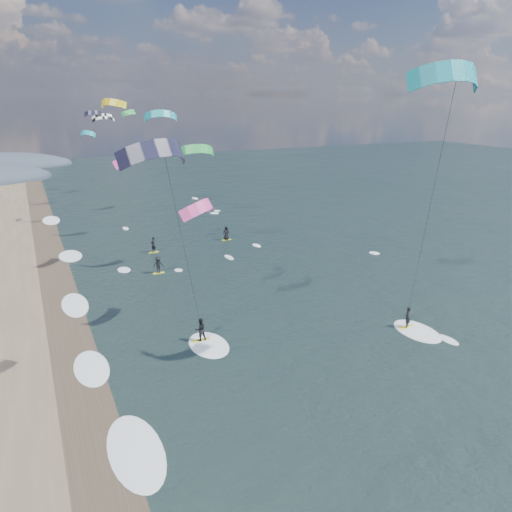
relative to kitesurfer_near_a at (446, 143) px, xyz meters
name	(u,v)px	position (x,y,z in m)	size (l,w,h in m)	color
ground	(383,467)	(-7.89, -6.22, -14.06)	(260.00, 260.00, 0.00)	black
wet_sand_strip	(88,415)	(-19.89, 3.78, -14.06)	(3.00, 240.00, 0.00)	#382D23
kitesurfer_near_a	(446,143)	(0.00, 0.00, 0.00)	(7.68, 8.54, 18.60)	gold
kitesurfer_near_b	(180,223)	(-13.89, 5.09, -4.27)	(7.07, 8.63, 15.06)	gold
far_kitesurfers	(180,250)	(-7.33, 28.29, -13.20)	(11.40, 8.84, 1.79)	gold
bg_kite_field	(132,129)	(-8.32, 44.32, -1.65)	(11.31, 71.92, 7.93)	green
shoreline_surf	(98,368)	(-18.69, 8.53, -14.06)	(2.40, 79.40, 0.11)	white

